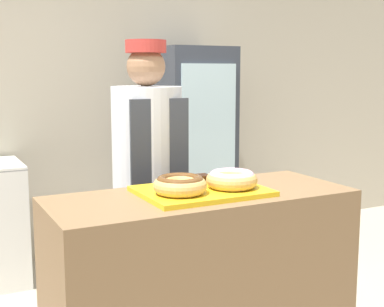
# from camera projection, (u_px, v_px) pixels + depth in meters

# --- Properties ---
(wall_back) EXTENTS (8.00, 0.06, 2.70)m
(wall_back) POSITION_uv_depth(u_px,v_px,m) (79.00, 93.00, 4.36)
(wall_back) COLOR #BCB29E
(wall_back) RESTS_ON ground_plane
(display_counter) EXTENTS (1.47, 0.59, 0.95)m
(display_counter) POSITION_uv_depth(u_px,v_px,m) (201.00, 288.00, 2.63)
(display_counter) COLOR brown
(display_counter) RESTS_ON ground_plane
(serving_tray) EXTENTS (0.59, 0.44, 0.02)m
(serving_tray) POSITION_uv_depth(u_px,v_px,m) (202.00, 191.00, 2.55)
(serving_tray) COLOR yellow
(serving_tray) RESTS_ON display_counter
(donut_chocolate_glaze) EXTENTS (0.25, 0.25, 0.08)m
(donut_chocolate_glaze) POSITION_uv_depth(u_px,v_px,m) (180.00, 184.00, 2.44)
(donut_chocolate_glaze) COLOR tan
(donut_chocolate_glaze) RESTS_ON serving_tray
(donut_light_glaze) EXTENTS (0.25, 0.25, 0.08)m
(donut_light_glaze) POSITION_uv_depth(u_px,v_px,m) (232.00, 179.00, 2.56)
(donut_light_glaze) COLOR tan
(donut_light_glaze) RESTS_ON serving_tray
(brownie_back_left) EXTENTS (0.08, 0.08, 0.03)m
(brownie_back_left) POSITION_uv_depth(u_px,v_px,m) (171.00, 181.00, 2.65)
(brownie_back_left) COLOR black
(brownie_back_left) RESTS_ON serving_tray
(brownie_back_right) EXTENTS (0.08, 0.08, 0.03)m
(brownie_back_right) POSITION_uv_depth(u_px,v_px,m) (201.00, 178.00, 2.72)
(brownie_back_right) COLOR black
(brownie_back_right) RESTS_ON serving_tray
(baker_person) EXTENTS (0.41, 0.41, 1.70)m
(baker_person) POSITION_uv_depth(u_px,v_px,m) (148.00, 180.00, 3.15)
(baker_person) COLOR #4C4C51
(baker_person) RESTS_ON ground_plane
(beverage_fridge) EXTENTS (0.58, 0.60, 1.72)m
(beverage_fridge) POSITION_uv_depth(u_px,v_px,m) (192.00, 151.00, 4.51)
(beverage_fridge) COLOR #333842
(beverage_fridge) RESTS_ON ground_plane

